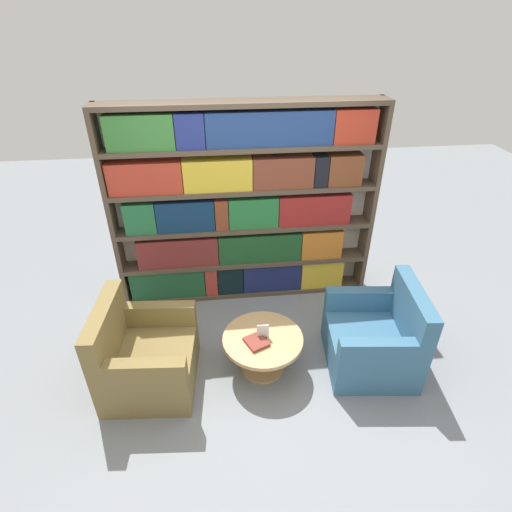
% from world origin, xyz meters
% --- Properties ---
extents(ground_plane, '(14.00, 14.00, 0.00)m').
position_xyz_m(ground_plane, '(0.00, 0.00, 0.00)').
color(ground_plane, gray).
extents(bookshelf, '(2.94, 0.30, 2.29)m').
position_xyz_m(bookshelf, '(-0.03, 1.41, 1.13)').
color(bookshelf, silver).
rests_on(bookshelf, ground_plane).
extents(armchair_left, '(0.87, 0.92, 0.89)m').
position_xyz_m(armchair_left, '(-1.06, 0.08, 0.30)').
color(armchair_left, olive).
rests_on(armchair_left, ground_plane).
extents(armchair_right, '(0.89, 0.94, 0.89)m').
position_xyz_m(armchair_right, '(1.14, 0.07, 0.30)').
color(armchair_right, '#386684').
rests_on(armchair_right, ground_plane).
extents(coffee_table, '(0.76, 0.76, 0.41)m').
position_xyz_m(coffee_table, '(0.04, 0.10, 0.29)').
color(coffee_table, tan).
rests_on(coffee_table, ground_plane).
extents(table_sign, '(0.11, 0.06, 0.15)m').
position_xyz_m(table_sign, '(0.04, 0.10, 0.47)').
color(table_sign, black).
rests_on(table_sign, coffee_table).
extents(stray_book, '(0.25, 0.26, 0.03)m').
position_xyz_m(stray_book, '(-0.03, 0.04, 0.42)').
color(stray_book, brown).
rests_on(stray_book, coffee_table).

